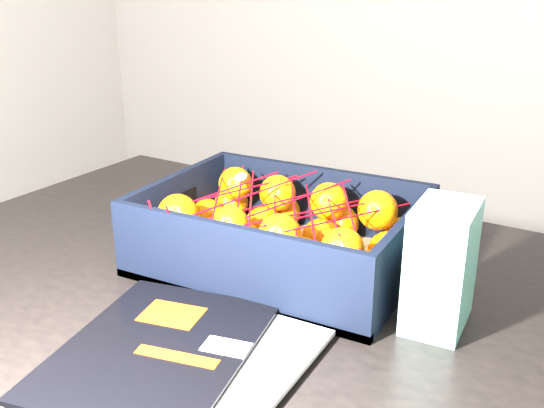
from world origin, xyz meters
The scene contains 6 objects.
table centered at (0.16, -0.15, 0.65)m, with size 1.25×0.87×0.75m.
magazine_stack centered at (0.19, -0.39, 0.76)m, with size 0.29×0.31×0.02m.
produce_crate centered at (0.17, -0.09, 0.79)m, with size 0.40×0.30×0.12m.
clementine_heap centered at (0.17, -0.09, 0.81)m, with size 0.38×0.28×0.11m.
mesh_net centered at (0.16, -0.10, 0.85)m, with size 0.33×0.26×0.09m.
retail_carton centered at (0.43, -0.15, 0.83)m, with size 0.07×0.11×0.16m, color white.
Camera 1 is at (0.57, -0.88, 1.18)m, focal length 41.58 mm.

